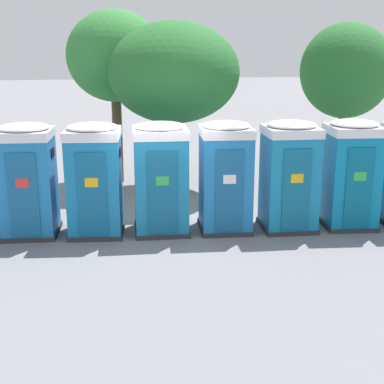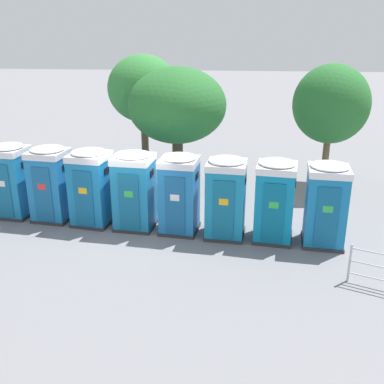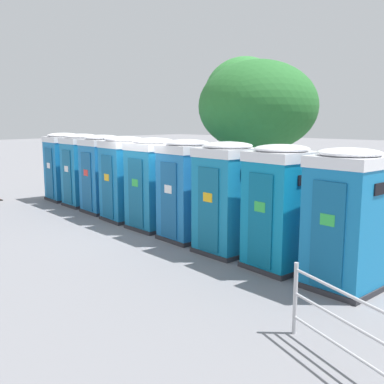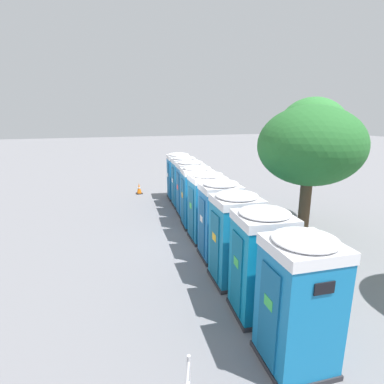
{
  "view_description": "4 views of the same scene",
  "coord_description": "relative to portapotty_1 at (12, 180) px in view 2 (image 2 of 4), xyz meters",
  "views": [
    {
      "loc": [
        -1.6,
        -11.7,
        4.15
      ],
      "look_at": [
        0.7,
        -0.13,
        0.92
      ],
      "focal_mm": 50.0,
      "sensor_mm": 36.0,
      "label": 1
    },
    {
      "loc": [
        3.23,
        -13.3,
        6.11
      ],
      "look_at": [
        1.87,
        -0.26,
        1.36
      ],
      "focal_mm": 42.0,
      "sensor_mm": 36.0,
      "label": 2
    },
    {
      "loc": [
        9.28,
        -8.17,
        3.01
      ],
      "look_at": [
        1.67,
        -0.24,
        1.25
      ],
      "focal_mm": 42.0,
      "sensor_mm": 36.0,
      "label": 3
    },
    {
      "loc": [
        9.63,
        -3.98,
        4.44
      ],
      "look_at": [
        -2.41,
        0.22,
        1.22
      ],
      "focal_mm": 28.0,
      "sensor_mm": 36.0,
      "label": 4
    }
  ],
  "objects": [
    {
      "name": "portapotty_2",
      "position": [
        1.47,
        -0.17,
        -0.0
      ],
      "size": [
        1.31,
        1.31,
        2.54
      ],
      "color": "#2D2D33",
      "rests_on": "ground"
    },
    {
      "name": "street_tree_1",
      "position": [
        11.2,
        4.28,
        2.08
      ],
      "size": [
        2.97,
        2.97,
        4.92
      ],
      "color": "brown",
      "rests_on": "ground"
    },
    {
      "name": "street_tree_0",
      "position": [
        5.31,
        3.02,
        2.13
      ],
      "size": [
        3.71,
        3.71,
        4.85
      ],
      "color": "#4C3826",
      "rests_on": "ground"
    },
    {
      "name": "street_tree_2",
      "position": [
        3.74,
        4.38,
        2.56
      ],
      "size": [
        2.86,
        2.86,
        5.22
      ],
      "color": "brown",
      "rests_on": "ground"
    },
    {
      "name": "portapotty_8",
      "position": [
        10.27,
        -1.17,
        -0.0
      ],
      "size": [
        1.29,
        1.29,
        2.54
      ],
      "color": "#2D2D33",
      "rests_on": "ground"
    },
    {
      "name": "portapotty_7",
      "position": [
        8.8,
        -1.01,
        -0.0
      ],
      "size": [
        1.32,
        1.34,
        2.54
      ],
      "color": "#2D2D33",
      "rests_on": "ground"
    },
    {
      "name": "portapotty_3",
      "position": [
        2.93,
        -0.4,
        -0.0
      ],
      "size": [
        1.36,
        1.35,
        2.54
      ],
      "color": "#2D2D33",
      "rests_on": "ground"
    },
    {
      "name": "portapotty_6",
      "position": [
        7.33,
        -0.91,
        -0.0
      ],
      "size": [
        1.29,
        1.29,
        2.54
      ],
      "color": "#2D2D33",
      "rests_on": "ground"
    },
    {
      "name": "portapotty_1",
      "position": [
        0.0,
        0.0,
        0.0
      ],
      "size": [
        1.27,
        1.3,
        2.54
      ],
      "color": "#2D2D33",
      "rests_on": "ground"
    },
    {
      "name": "ground_plane",
      "position": [
        4.4,
        -0.5,
        -1.28
      ],
      "size": [
        120.0,
        120.0,
        0.0
      ],
      "primitive_type": "plane",
      "color": "slate"
    },
    {
      "name": "portapotty_4",
      "position": [
        4.4,
        -0.56,
        -0.0
      ],
      "size": [
        1.32,
        1.29,
        2.54
      ],
      "color": "#2D2D33",
      "rests_on": "ground"
    },
    {
      "name": "portapotty_5",
      "position": [
        5.87,
        -0.71,
        -0.0
      ],
      "size": [
        1.28,
        1.31,
        2.54
      ],
      "color": "#2D2D33",
      "rests_on": "ground"
    }
  ]
}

